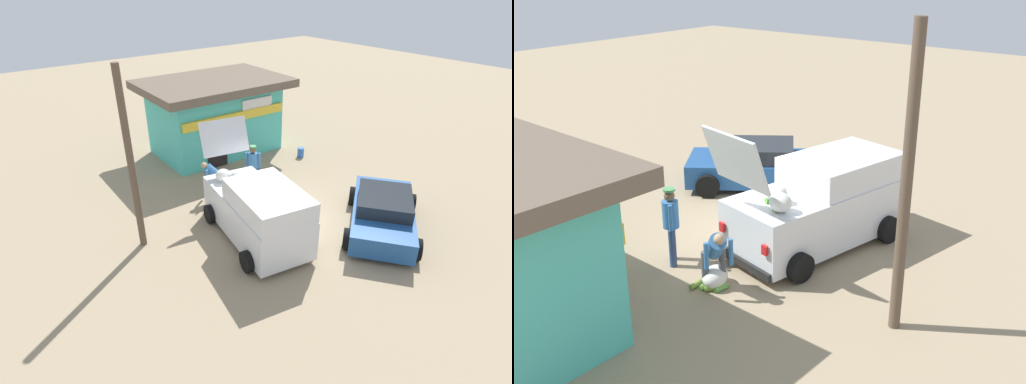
# 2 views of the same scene
# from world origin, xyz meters

# --- Properties ---
(ground_plane) EXTENTS (60.00, 60.00, 0.00)m
(ground_plane) POSITION_xyz_m (0.00, 0.00, 0.00)
(ground_plane) COLOR #9E896B
(storefront_bar) EXTENTS (6.19, 4.35, 3.19)m
(storefront_bar) POSITION_xyz_m (1.45, 6.42, 1.67)
(storefront_bar) COLOR #4CC6B7
(storefront_bar) RESTS_ON ground_plane
(delivery_van) EXTENTS (2.75, 4.69, 3.07)m
(delivery_van) POSITION_xyz_m (-1.44, -0.20, 0.98)
(delivery_van) COLOR silver
(delivery_van) RESTS_ON ground_plane
(parked_sedan) EXTENTS (4.26, 3.80, 1.23)m
(parked_sedan) POSITION_xyz_m (1.98, -2.21, 0.59)
(parked_sedan) COLOR #1E4C8C
(parked_sedan) RESTS_ON ground_plane
(vendor_standing) EXTENTS (0.48, 0.48, 1.69)m
(vendor_standing) POSITION_xyz_m (0.50, 2.50, 0.97)
(vendor_standing) COLOR navy
(vendor_standing) RESTS_ON ground_plane
(customer_bending) EXTENTS (0.73, 0.68, 1.38)m
(customer_bending) POSITION_xyz_m (-1.04, 2.80, 0.84)
(customer_bending) COLOR #4C4C51
(customer_bending) RESTS_ON ground_plane
(unloaded_banana_pile) EXTENTS (0.69, 0.82, 0.42)m
(unloaded_banana_pile) POSITION_xyz_m (-0.87, 2.68, 0.19)
(unloaded_banana_pile) COLOR silver
(unloaded_banana_pile) RESTS_ON ground_plane
(paint_bucket) EXTENTS (0.28, 0.28, 0.41)m
(paint_bucket) POSITION_xyz_m (3.92, 3.47, 0.20)
(paint_bucket) COLOR blue
(paint_bucket) RESTS_ON ground_plane
(utility_pole) EXTENTS (0.20, 0.20, 5.32)m
(utility_pole) POSITION_xyz_m (-4.31, 1.71, 2.66)
(utility_pole) COLOR brown
(utility_pole) RESTS_ON ground_plane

